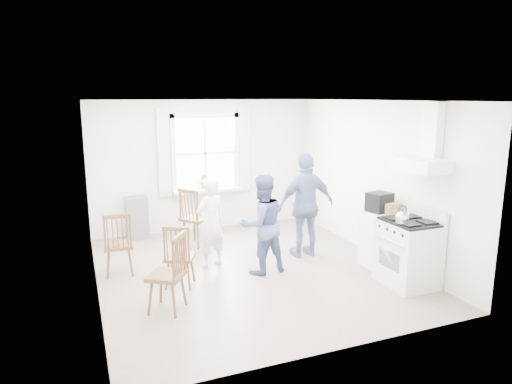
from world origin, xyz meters
The scene contains 17 objects.
room_shell centered at (0.00, 0.00, 1.30)m, with size 4.62×5.12×2.64m.
window_assembly centered at (0.00, 2.45, 1.46)m, with size 1.88×0.24×1.70m.
range_hood centered at (2.07, -1.35, 1.90)m, with size 0.45×0.76×0.94m.
shelf_unit centered at (-1.40, 2.33, 0.40)m, with size 0.40×0.30×0.80m, color slate.
gas_stove centered at (1.91, -1.35, 0.48)m, with size 0.68×0.76×1.12m.
kettle centered at (1.68, -1.44, 1.04)m, with size 0.18×0.18×0.26m.
low_cabinet centered at (1.98, -0.65, 0.45)m, with size 0.50×0.55×0.90m, color white.
stereo_stack centered at (1.93, -0.60, 1.05)m, with size 0.39×0.37×0.30m.
cardboard_box centered at (2.05, -0.77, 0.98)m, with size 0.25×0.18×0.16m, color #A1834E.
windsor_chair_a centered at (-1.91, 0.48, 0.60)m, with size 0.44×0.44×0.99m.
windsor_chair_b centered at (-1.18, -0.28, 0.57)m, with size 0.52×0.51×0.93m.
windsor_chair_c centered at (-1.36, -0.95, 0.62)m, with size 0.58×0.59×1.02m.
person_left centered at (-0.51, 0.39, 0.71)m, with size 0.52×0.52×1.43m, color white.
person_mid centered at (0.15, -0.15, 0.77)m, with size 0.74×0.74×1.53m, color #495689.
person_right centered at (1.11, 0.28, 0.88)m, with size 1.03×1.03×1.76m, color navy.
potted_plant centered at (-0.09, 2.36, 1.01)m, with size 0.17×0.17×0.32m, color #337437.
windsor_chair_d centered at (-0.56, 1.45, 0.66)m, with size 0.62×0.63×1.08m.
Camera 1 is at (-2.39, -6.29, 2.66)m, focal length 32.00 mm.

